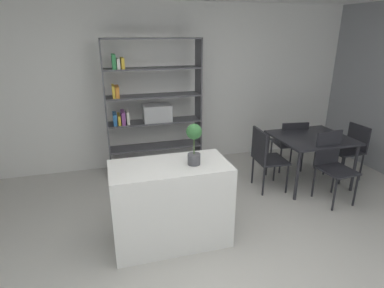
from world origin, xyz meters
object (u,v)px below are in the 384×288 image
(kitchen_island, at_px, (171,204))
(open_bookshelf, at_px, (149,111))
(potted_plant_on_island, at_px, (194,141))
(dining_chair_far, at_px, (290,141))
(dining_chair_near, at_px, (332,161))
(dining_chair_window_side, at_px, (351,147))
(dining_chair_island_side, at_px, (265,154))
(dining_table, at_px, (311,141))

(kitchen_island, xyz_separation_m, open_bookshelf, (0.08, 1.90, 0.59))
(potted_plant_on_island, distance_m, dining_chair_far, 2.57)
(dining_chair_near, bearing_deg, dining_chair_far, 86.46)
(open_bookshelf, height_order, dining_chair_window_side, open_bookshelf)
(potted_plant_on_island, distance_m, dining_chair_window_side, 3.03)
(kitchen_island, height_order, dining_chair_island_side, same)
(dining_table, bearing_deg, potted_plant_on_island, -157.24)
(potted_plant_on_island, xyz_separation_m, dining_chair_window_side, (2.83, 0.88, -0.66))
(dining_chair_window_side, bearing_deg, open_bookshelf, -111.60)
(potted_plant_on_island, bearing_deg, dining_table, 22.76)
(kitchen_island, xyz_separation_m, dining_chair_near, (2.32, 0.33, 0.10))
(dining_chair_island_side, relative_size, dining_chair_far, 1.07)
(open_bookshelf, xyz_separation_m, dining_table, (2.24, -1.08, -0.37))
(open_bookshelf, distance_m, dining_chair_near, 2.78)
(potted_plant_on_island, xyz_separation_m, dining_chair_far, (2.07, 1.37, -0.66))
(dining_table, xyz_separation_m, dining_chair_near, (-0.01, -0.49, -0.12))
(dining_chair_island_side, xyz_separation_m, dining_chair_far, (0.74, 0.49, -0.03))
(open_bookshelf, bearing_deg, dining_chair_far, -14.49)
(dining_chair_far, bearing_deg, potted_plant_on_island, 41.05)
(dining_chair_far, height_order, dining_chair_window_side, dining_chair_far)
(potted_plant_on_island, xyz_separation_m, dining_chair_near, (2.07, 0.38, -0.61))
(dining_table, xyz_separation_m, dining_chair_window_side, (0.75, 0.00, -0.16))
(potted_plant_on_island, relative_size, dining_chair_island_side, 0.47)
(kitchen_island, distance_m, open_bookshelf, 1.99)
(dining_table, distance_m, dining_chair_island_side, 0.76)
(kitchen_island, bearing_deg, dining_chair_far, 29.74)
(open_bookshelf, relative_size, dining_table, 2.00)
(potted_plant_on_island, height_order, dining_chair_window_side, potted_plant_on_island)
(dining_chair_far, bearing_deg, dining_table, 98.86)
(kitchen_island, bearing_deg, dining_chair_island_side, 27.72)
(potted_plant_on_island, relative_size, dining_chair_near, 0.46)
(dining_chair_island_side, distance_m, dining_chair_window_side, 1.50)
(kitchen_island, bearing_deg, dining_chair_near, 8.01)
(open_bookshelf, relative_size, dining_chair_far, 2.48)
(open_bookshelf, xyz_separation_m, dining_chair_island_side, (1.49, -1.07, -0.50))
(potted_plant_on_island, distance_m, dining_chair_near, 2.19)
(dining_table, relative_size, dining_chair_island_side, 1.16)
(kitchen_island, distance_m, dining_chair_island_side, 1.78)
(dining_chair_near, relative_size, dining_chair_island_side, 1.03)
(kitchen_island, relative_size, dining_chair_island_side, 1.35)
(kitchen_island, relative_size, open_bookshelf, 0.58)
(open_bookshelf, bearing_deg, dining_chair_near, -35.09)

